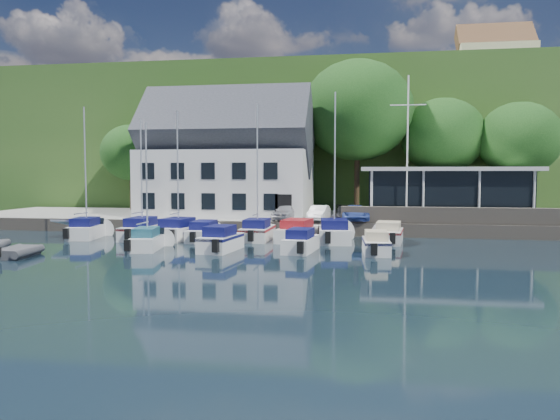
# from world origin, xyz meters

# --- Properties ---
(ground) EXTENTS (180.00, 180.00, 0.00)m
(ground) POSITION_xyz_m (0.00, 0.00, 0.00)
(ground) COLOR black
(ground) RESTS_ON ground
(quay) EXTENTS (60.00, 13.00, 1.00)m
(quay) POSITION_xyz_m (0.00, 17.50, 0.50)
(quay) COLOR gray
(quay) RESTS_ON ground
(quay_face) EXTENTS (60.00, 0.30, 1.00)m
(quay_face) POSITION_xyz_m (0.00, 11.00, 0.50)
(quay_face) COLOR #706559
(quay_face) RESTS_ON ground
(hillside) EXTENTS (160.00, 75.00, 16.00)m
(hillside) POSITION_xyz_m (0.00, 62.00, 8.00)
(hillside) COLOR #284B1C
(hillside) RESTS_ON ground
(field_patch) EXTENTS (50.00, 30.00, 0.30)m
(field_patch) POSITION_xyz_m (8.00, 70.00, 16.15)
(field_patch) COLOR #606B35
(field_patch) RESTS_ON hillside
(farmhouse) EXTENTS (10.40, 7.00, 8.20)m
(farmhouse) POSITION_xyz_m (22.00, 52.00, 20.10)
(farmhouse) COLOR beige
(farmhouse) RESTS_ON hillside
(harbor_building) EXTENTS (14.40, 8.20, 8.70)m
(harbor_building) POSITION_xyz_m (-7.00, 16.50, 5.35)
(harbor_building) COLOR silver
(harbor_building) RESTS_ON quay
(club_pavilion) EXTENTS (13.20, 7.20, 4.10)m
(club_pavilion) POSITION_xyz_m (11.00, 16.00, 3.05)
(club_pavilion) COLOR black
(club_pavilion) RESTS_ON quay
(seawall) EXTENTS (18.00, 0.50, 1.20)m
(seawall) POSITION_xyz_m (12.00, 11.40, 1.60)
(seawall) COLOR #706559
(seawall) RESTS_ON quay
(gangway) EXTENTS (1.20, 6.00, 1.40)m
(gangway) POSITION_xyz_m (-16.50, 9.00, 0.00)
(gangway) COLOR silver
(gangway) RESTS_ON ground
(car_silver) EXTENTS (2.24, 3.95, 1.27)m
(car_silver) POSITION_xyz_m (-1.29, 12.68, 1.63)
(car_silver) COLOR silver
(car_silver) RESTS_ON quay
(car_white) EXTENTS (1.59, 3.65, 1.17)m
(car_white) POSITION_xyz_m (1.24, 12.52, 1.58)
(car_white) COLOR white
(car_white) RESTS_ON quay
(car_dgrey) EXTENTS (1.97, 3.91, 1.09)m
(car_dgrey) POSITION_xyz_m (3.14, 13.93, 1.54)
(car_dgrey) COLOR #2F2F34
(car_dgrey) RESTS_ON quay
(car_blue) EXTENTS (1.71, 3.91, 1.31)m
(car_blue) POSITION_xyz_m (4.00, 12.60, 1.66)
(car_blue) COLOR #2F4591
(car_blue) RESTS_ON quay
(flagpole) EXTENTS (2.59, 0.20, 10.79)m
(flagpole) POSITION_xyz_m (7.77, 12.46, 6.39)
(flagpole) COLOR silver
(flagpole) RESTS_ON quay
(tree_0) EXTENTS (6.14, 6.14, 8.39)m
(tree_0) POSITION_xyz_m (-18.19, 22.05, 5.19)
(tree_0) COLOR #11340F
(tree_0) RESTS_ON quay
(tree_1) EXTENTS (8.57, 8.57, 11.71)m
(tree_1) POSITION_xyz_m (-12.54, 21.33, 6.86)
(tree_1) COLOR #11340F
(tree_1) RESTS_ON quay
(tree_2) EXTENTS (7.79, 7.79, 10.65)m
(tree_2) POSITION_xyz_m (-3.67, 21.96, 6.32)
(tree_2) COLOR #11340F
(tree_2) RESTS_ON quay
(tree_3) EXTENTS (10.18, 10.18, 13.91)m
(tree_3) POSITION_xyz_m (3.89, 21.75, 7.95)
(tree_3) COLOR #11340F
(tree_3) RESTS_ON quay
(tree_4) EXTENTS (7.62, 7.62, 10.41)m
(tree_4) POSITION_xyz_m (11.57, 22.58, 6.21)
(tree_4) COLOR #11340F
(tree_4) RESTS_ON quay
(tree_5) EXTENTS (7.16, 7.16, 9.78)m
(tree_5) POSITION_xyz_m (17.81, 21.39, 5.89)
(tree_5) COLOR #11340F
(tree_5) RESTS_ON quay
(boat_r1_0) EXTENTS (2.72, 5.92, 9.09)m
(boat_r1_0) POSITION_xyz_m (-14.87, 7.04, 4.54)
(boat_r1_0) COLOR silver
(boat_r1_0) RESTS_ON ground
(boat_r1_1) EXTENTS (2.06, 6.59, 9.46)m
(boat_r1_1) POSITION_xyz_m (-10.78, 7.30, 4.73)
(boat_r1_1) COLOR silver
(boat_r1_1) RESTS_ON ground
(boat_r1_2) EXTENTS (3.10, 6.46, 9.29)m
(boat_r1_2) POSITION_xyz_m (-8.17, 7.47, 4.65)
(boat_r1_2) COLOR silver
(boat_r1_2) RESTS_ON ground
(boat_r1_3) EXTENTS (1.96, 6.37, 1.39)m
(boat_r1_3) POSITION_xyz_m (-6.15, 7.14, 0.69)
(boat_r1_3) COLOR silver
(boat_r1_3) RESTS_ON ground
(boat_r1_4) EXTENTS (2.03, 5.91, 9.16)m
(boat_r1_4) POSITION_xyz_m (-2.59, 7.84, 4.58)
(boat_r1_4) COLOR silver
(boat_r1_4) RESTS_ON ground
(boat_r1_5) EXTENTS (3.19, 6.86, 1.51)m
(boat_r1_5) POSITION_xyz_m (0.20, 7.96, 0.75)
(boat_r1_5) COLOR silver
(boat_r1_5) RESTS_ON ground
(boat_r1_6) EXTENTS (2.88, 6.50, 9.51)m
(boat_r1_6) POSITION_xyz_m (2.72, 7.73, 4.76)
(boat_r1_6) COLOR silver
(boat_r1_6) RESTS_ON ground
(boat_r1_7) EXTENTS (2.47, 5.35, 1.43)m
(boat_r1_7) POSITION_xyz_m (6.31, 7.97, 0.71)
(boat_r1_7) COLOR silver
(boat_r1_7) RESTS_ON ground
(boat_r2_1) EXTENTS (2.50, 5.66, 8.29)m
(boat_r2_1) POSITION_xyz_m (-8.30, 2.33, 4.15)
(boat_r2_1) COLOR silver
(boat_r2_1) RESTS_ON ground
(boat_r2_2) EXTENTS (2.46, 5.44, 1.54)m
(boat_r2_2) POSITION_xyz_m (-3.72, 2.45, 0.77)
(boat_r2_2) COLOR silver
(boat_r2_2) RESTS_ON ground
(boat_r2_3) EXTENTS (2.27, 5.33, 1.40)m
(boat_r2_3) POSITION_xyz_m (1.04, 2.92, 0.70)
(boat_r2_3) COLOR silver
(boat_r2_3) RESTS_ON ground
(boat_r2_4) EXTENTS (1.90, 5.02, 1.35)m
(boat_r2_4) POSITION_xyz_m (5.44, 2.85, 0.68)
(boat_r2_4) COLOR silver
(boat_r2_4) RESTS_ON ground
(dinghy_1) EXTENTS (2.14, 3.25, 0.72)m
(dinghy_1) POSITION_xyz_m (-14.32, -1.58, 0.36)
(dinghy_1) COLOR #393A3E
(dinghy_1) RESTS_ON ground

